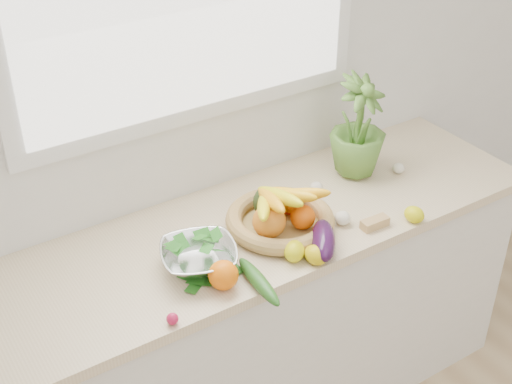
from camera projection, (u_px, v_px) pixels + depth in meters
back_wall at (192, 78)px, 2.39m from camera, size 4.50×0.02×2.70m
counter_cabinet at (242, 332)px, 2.68m from camera, size 2.20×0.58×0.86m
countertop at (241, 235)px, 2.43m from camera, size 2.24×0.62×0.04m
orange_loose at (223, 275)px, 2.15m from camera, size 0.10×0.10×0.09m
lemon_a at (316, 255)px, 2.26m from camera, size 0.09×0.10×0.06m
lemon_b at (294, 251)px, 2.27m from camera, size 0.10×0.11×0.07m
lemon_c at (414, 215)px, 2.45m from camera, size 0.07×0.09×0.06m
apple at (289, 202)px, 2.49m from camera, size 0.11×0.11×0.09m
ginger at (375, 223)px, 2.43m from camera, size 0.10×0.04×0.03m
garlic_a at (399, 168)px, 2.73m from camera, size 0.06×0.06×0.04m
garlic_b at (316, 187)px, 2.62m from camera, size 0.06×0.06×0.04m
garlic_c at (343, 218)px, 2.44m from camera, size 0.06×0.06×0.05m
eggplant at (323, 240)px, 2.31m from camera, size 0.18×0.22×0.08m
cucumber at (259, 281)px, 2.16m from camera, size 0.07×0.26×0.05m
radish at (172, 319)px, 2.03m from camera, size 0.05×0.05×0.04m
potted_herb at (359, 125)px, 2.63m from camera, size 0.27×0.27×0.38m
fruit_basket at (279, 215)px, 2.41m from camera, size 0.40×0.40×0.19m
colander_with_spinach at (199, 253)px, 2.22m from camera, size 0.30×0.30×0.12m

